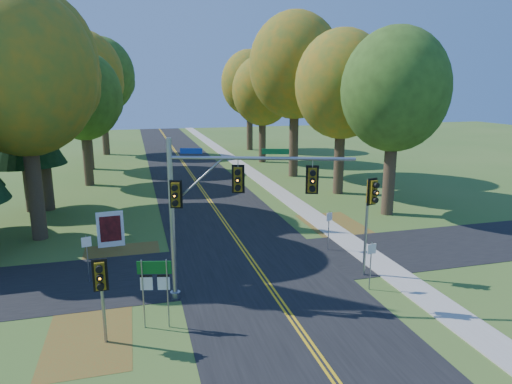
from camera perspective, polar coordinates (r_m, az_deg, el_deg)
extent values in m
plane|color=#396022|center=(21.57, 1.18, -11.05)|extent=(160.00, 160.00, 0.00)
cube|color=black|center=(21.56, 1.18, -11.02)|extent=(8.00, 160.00, 0.02)
cube|color=black|center=(23.34, -0.22, -9.09)|extent=(60.00, 6.00, 0.02)
cube|color=gold|center=(21.53, 0.92, -11.02)|extent=(0.10, 160.00, 0.01)
cube|color=gold|center=(21.58, 1.44, -10.96)|extent=(0.10, 160.00, 0.01)
cube|color=#9E998E|center=(23.92, 15.77, -8.99)|extent=(1.60, 160.00, 0.06)
cube|color=brown|center=(24.54, -16.48, -8.52)|extent=(4.00, 6.00, 0.00)
cube|color=brown|center=(29.15, 10.78, -4.74)|extent=(3.50, 8.00, 0.00)
cube|color=brown|center=(18.27, -20.12, -16.63)|extent=(3.00, 5.00, 0.00)
cylinder|color=#38281C|center=(29.25, -25.97, 1.03)|extent=(0.86, 0.86, 6.75)
ellipsoid|color=#A86F16|center=(28.75, -27.22, 13.15)|extent=(8.00, 8.00, 9.20)
sphere|color=#A86F16|center=(29.65, -23.51, 11.91)|extent=(4.80, 4.80, 4.80)
cylinder|color=#38281C|center=(32.94, 16.35, 2.46)|extent=(0.83, 0.83, 6.08)
ellipsoid|color=#417223|center=(32.43, 16.99, 12.15)|extent=(7.20, 7.20, 8.28)
sphere|color=#417223|center=(34.12, 18.03, 10.89)|extent=(4.32, 4.32, 4.32)
sphere|color=#417223|center=(31.16, 15.77, 13.54)|extent=(3.96, 3.96, 3.96)
cylinder|color=#38281C|center=(35.99, -25.01, 3.71)|extent=(0.89, 0.89, 7.42)
ellipsoid|color=#A86F16|center=(35.66, -26.08, 14.42)|extent=(8.60, 8.60, 9.89)
sphere|color=#A86F16|center=(36.65, -22.87, 13.29)|extent=(5.16, 5.16, 5.16)
sphere|color=#A86F16|center=(35.17, -28.98, 15.57)|extent=(4.73, 4.73, 4.73)
cylinder|color=#38281C|center=(38.54, 10.36, 4.43)|extent=(0.84, 0.84, 6.30)
ellipsoid|color=#A86F16|center=(38.12, 10.72, 13.09)|extent=(7.60, 7.60, 8.74)
sphere|color=#A86F16|center=(39.81, 11.97, 11.94)|extent=(4.56, 4.56, 4.56)
sphere|color=#A86F16|center=(36.88, 9.38, 14.33)|extent=(4.18, 4.18, 4.18)
cylinder|color=#38281C|center=(43.88, -20.34, 4.42)|extent=(0.81, 0.81, 5.62)
ellipsoid|color=#417223|center=(43.47, -20.89, 11.19)|extent=(6.80, 6.80, 7.82)
sphere|color=#417223|center=(44.40, -18.92, 10.49)|extent=(4.08, 4.08, 4.08)
sphere|color=#417223|center=(42.92, -22.66, 11.94)|extent=(3.74, 3.74, 3.74)
cylinder|color=#38281C|center=(45.45, 4.74, 6.75)|extent=(0.90, 0.90, 7.65)
ellipsoid|color=#A86F16|center=(45.21, 4.91, 15.48)|extent=(8.80, 8.80, 10.12)
sphere|color=#A86F16|center=(47.04, 6.40, 14.28)|extent=(5.28, 5.28, 5.28)
sphere|color=#A86F16|center=(43.92, 3.37, 16.73)|extent=(4.84, 4.84, 4.84)
cylinder|color=#38281C|center=(52.46, -20.27, 6.47)|extent=(0.87, 0.87, 6.98)
ellipsoid|color=#A86F16|center=(52.19, -20.83, 13.41)|extent=(8.20, 8.20, 9.43)
sphere|color=#A86F16|center=(53.29, -18.85, 12.65)|extent=(4.92, 4.92, 4.92)
sphere|color=#A86F16|center=(51.55, -22.63, 14.19)|extent=(4.51, 4.51, 4.51)
cylinder|color=#38281C|center=(54.07, 0.80, 6.85)|extent=(0.82, 0.82, 5.85)
ellipsoid|color=#A86F16|center=(53.75, 0.82, 12.55)|extent=(7.00, 7.00, 8.05)
sphere|color=#A86F16|center=(55.16, 1.94, 11.83)|extent=(4.20, 4.20, 4.20)
sphere|color=#A86F16|center=(52.74, -0.28, 13.30)|extent=(3.85, 3.85, 3.85)
cylinder|color=#38281C|center=(63.19, -18.38, 7.71)|extent=(0.88, 0.88, 7.20)
ellipsoid|color=#417223|center=(62.99, -18.82, 13.64)|extent=(8.40, 8.40, 9.66)
sphere|color=#417223|center=(64.16, -17.17, 12.97)|extent=(5.04, 5.04, 5.04)
sphere|color=#417223|center=(62.27, -20.31, 14.31)|extent=(4.62, 4.62, 4.62)
cylinder|color=#38281C|center=(64.63, -0.80, 8.18)|extent=(0.85, 0.85, 6.53)
ellipsoid|color=#A86F16|center=(64.39, -0.82, 13.50)|extent=(7.80, 7.80, 8.97)
sphere|color=#A86F16|center=(65.92, 0.28, 12.81)|extent=(4.68, 4.68, 4.68)
sphere|color=#A86F16|center=(63.31, -1.87, 14.20)|extent=(4.29, 4.29, 4.29)
cylinder|color=#38281C|center=(36.37, -26.62, 0.42)|extent=(0.50, 0.50, 3.42)
cone|color=black|center=(35.76, -27.35, 7.37)|extent=(5.60, 5.60, 5.45)
cone|color=black|center=(35.68, -28.02, 13.58)|extent=(4.57, 4.57, 5.45)
cone|color=black|center=(36.03, -28.72, 19.75)|extent=(3.55, 3.55, 5.45)
cylinder|color=#929499|center=(19.03, -10.44, -3.62)|extent=(0.21, 0.21, 6.84)
cylinder|color=#929499|center=(20.21, -10.05, -12.54)|extent=(0.43, 0.43, 0.29)
cylinder|color=#929499|center=(17.94, 0.70, 4.23)|extent=(7.00, 2.42, 0.14)
cylinder|color=#929499|center=(18.41, -7.39, 1.26)|extent=(2.13, 0.77, 2.02)
cylinder|color=#929499|center=(18.03, -2.26, 3.70)|extent=(0.04, 0.04, 0.35)
cube|color=#72590C|center=(18.15, -2.24, 1.63)|extent=(0.41, 0.38, 0.98)
cube|color=black|center=(18.15, -2.24, 1.63)|extent=(0.49, 0.19, 1.15)
sphere|color=orange|center=(17.93, -2.30, 1.49)|extent=(0.18, 0.18, 0.18)
cylinder|color=black|center=(17.87, -2.31, 2.47)|extent=(0.27, 0.22, 0.23)
cylinder|color=black|center=(17.93, -2.30, 1.49)|extent=(0.27, 0.22, 0.23)
cylinder|color=black|center=(18.00, -2.30, 0.52)|extent=(0.27, 0.22, 0.23)
cylinder|color=#929499|center=(18.00, 7.09, 3.60)|extent=(0.04, 0.04, 0.35)
cube|color=#72590C|center=(18.12, 7.03, 1.53)|extent=(0.41, 0.38, 0.98)
cube|color=black|center=(18.12, 7.03, 1.53)|extent=(0.49, 0.19, 1.15)
sphere|color=orange|center=(17.90, 7.08, 1.38)|extent=(0.18, 0.18, 0.18)
cylinder|color=black|center=(17.84, 7.11, 2.36)|extent=(0.27, 0.22, 0.23)
cylinder|color=black|center=(17.90, 7.08, 1.38)|extent=(0.27, 0.22, 0.23)
cylinder|color=black|center=(17.97, 7.05, 0.40)|extent=(0.27, 0.22, 0.23)
cube|color=#72590C|center=(18.54, -9.95, -0.29)|extent=(0.41, 0.38, 0.98)
cube|color=black|center=(18.54, -9.95, -0.29)|extent=(0.49, 0.19, 1.15)
sphere|color=orange|center=(18.33, -10.11, -0.45)|extent=(0.18, 0.18, 0.18)
cylinder|color=black|center=(18.26, -10.15, 0.50)|extent=(0.27, 0.22, 0.23)
cylinder|color=black|center=(18.33, -10.11, -0.45)|extent=(0.27, 0.22, 0.23)
cylinder|color=black|center=(18.40, -10.07, -1.40)|extent=(0.27, 0.22, 0.23)
cube|color=navy|center=(18.23, -8.11, 5.11)|extent=(0.85, 0.31, 0.21)
cube|color=#0C5926|center=(17.89, 2.43, 5.08)|extent=(1.03, 0.37, 0.21)
cylinder|color=gray|center=(21.98, 13.59, -4.43)|extent=(0.13, 0.13, 4.68)
cube|color=#72590C|center=(21.35, 14.29, 0.04)|extent=(0.43, 0.40, 1.06)
cube|color=black|center=(21.35, 14.29, 0.04)|extent=(0.54, 0.18, 1.25)
sphere|color=orange|center=(21.19, 14.75, -0.09)|extent=(0.19, 0.19, 0.19)
cylinder|color=black|center=(21.12, 14.81, 0.81)|extent=(0.29, 0.23, 0.26)
cylinder|color=black|center=(21.19, 14.75, -0.09)|extent=(0.29, 0.23, 0.26)
cylinder|color=black|center=(21.27, 14.70, -0.98)|extent=(0.29, 0.23, 0.26)
cylinder|color=gray|center=(17.06, -18.60, -12.86)|extent=(0.12, 0.12, 3.10)
cube|color=#72590C|center=(16.44, -18.90, -9.82)|extent=(0.33, 0.30, 0.97)
cube|color=black|center=(16.44, -18.90, -9.82)|extent=(0.50, 0.04, 1.14)
sphere|color=orange|center=(16.23, -18.93, -10.12)|extent=(0.17, 0.17, 0.17)
cylinder|color=black|center=(16.12, -19.01, -9.11)|extent=(0.24, 0.16, 0.23)
cylinder|color=black|center=(16.23, -18.93, -10.12)|extent=(0.24, 0.16, 0.23)
cylinder|color=black|center=(16.36, -18.85, -11.12)|extent=(0.24, 0.16, 0.23)
cylinder|color=gray|center=(17.69, -13.92, -12.30)|extent=(0.05, 0.05, 2.70)
cylinder|color=gray|center=(17.53, -10.97, -12.40)|extent=(0.05, 0.05, 2.70)
cube|color=#0C591A|center=(17.22, -12.61, -9.20)|extent=(1.23, 0.32, 0.49)
cube|color=silver|center=(17.22, -12.61, -9.20)|extent=(1.05, 0.25, 0.07)
cube|color=silver|center=(17.52, -13.53, -11.09)|extent=(0.45, 0.14, 0.49)
cube|color=black|center=(17.40, -13.59, -10.19)|extent=(0.44, 0.11, 0.09)
cube|color=silver|center=(17.41, -11.47, -11.14)|extent=(0.45, 0.14, 0.49)
cube|color=black|center=(17.29, -11.51, -10.25)|extent=(0.44, 0.11, 0.09)
cube|color=white|center=(26.86, -17.73, -4.45)|extent=(1.47, 0.31, 2.02)
cube|color=maroon|center=(26.74, -17.73, -4.41)|extent=(1.12, 0.11, 1.46)
cube|color=white|center=(27.11, -18.80, -6.24)|extent=(0.10, 0.10, 0.34)
cube|color=white|center=(27.13, -16.43, -6.05)|extent=(0.10, 0.10, 0.34)
cylinder|color=gray|center=(25.30, 9.05, -4.82)|extent=(0.05, 0.05, 2.22)
cube|color=silver|center=(25.05, 9.15, -3.07)|extent=(0.40, 0.20, 0.45)
cylinder|color=gray|center=(20.90, 14.11, -8.97)|extent=(0.05, 0.05, 2.22)
cube|color=silver|center=(20.60, 14.27, -6.90)|extent=(0.42, 0.08, 0.45)
cylinder|color=gray|center=(22.40, -20.29, -7.85)|extent=(0.05, 0.05, 2.26)
cube|color=white|center=(22.11, -20.45, -5.87)|extent=(0.43, 0.14, 0.46)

